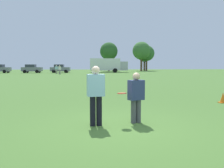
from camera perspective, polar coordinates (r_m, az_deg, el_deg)
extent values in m
plane|color=#47702D|center=(6.81, 1.63, -9.99)|extent=(167.47, 167.47, 0.00)
cylinder|color=black|center=(6.71, -4.67, -6.53)|extent=(0.16, 0.16, 0.84)
cylinder|color=black|center=(6.75, -3.14, -6.46)|extent=(0.16, 0.16, 0.84)
cube|color=#9EC6E5|center=(6.63, -3.94, -0.29)|extent=(0.51, 0.35, 0.62)
sphere|color=beige|center=(6.61, -3.96, 3.34)|extent=(0.24, 0.24, 0.24)
cylinder|color=#4C4C51|center=(7.14, 6.38, -6.50)|extent=(0.16, 0.16, 0.69)
cylinder|color=#4C4C51|center=(7.05, 5.21, -6.64)|extent=(0.16, 0.16, 0.69)
cube|color=navy|center=(7.00, 5.84, -1.45)|extent=(0.51, 0.41, 0.59)
sphere|color=#D8AD8C|center=(6.97, 5.87, 1.82)|extent=(0.22, 0.22, 0.22)
cylinder|color=#E54C33|center=(6.77, 2.39, -2.26)|extent=(0.27, 0.27, 0.04)
cube|color=#D8590C|center=(11.87, 25.16, -4.06)|extent=(0.32, 0.32, 0.03)
cone|color=orange|center=(11.84, 25.20, -2.91)|extent=(0.24, 0.24, 0.45)
cube|color=slate|center=(55.97, -25.43, 3.23)|extent=(4.28, 1.99, 0.90)
cylinder|color=black|center=(56.43, -23.80, 2.83)|extent=(0.67, 0.25, 0.66)
cylinder|color=black|center=(54.57, -24.55, 2.76)|extent=(0.67, 0.25, 0.66)
cube|color=slate|center=(53.92, -18.76, 3.39)|extent=(4.28, 1.99, 0.90)
cube|color=#2D333D|center=(53.98, -19.03, 4.15)|extent=(2.07, 1.73, 0.64)
cylinder|color=black|center=(54.56, -17.14, 2.97)|extent=(0.67, 0.25, 0.66)
cylinder|color=black|center=(52.62, -17.68, 2.90)|extent=(0.67, 0.25, 0.66)
cylinder|color=black|center=(55.26, -19.76, 2.92)|extent=(0.67, 0.25, 0.66)
cylinder|color=black|center=(53.35, -20.39, 2.85)|extent=(0.67, 0.25, 0.66)
cube|color=slate|center=(53.07, -12.37, 3.51)|extent=(4.28, 1.99, 0.90)
cube|color=#2D333D|center=(53.11, -12.65, 4.29)|extent=(2.07, 1.73, 0.64)
cylinder|color=black|center=(53.87, -10.82, 3.08)|extent=(0.67, 0.25, 0.66)
cylinder|color=black|center=(51.89, -11.12, 3.01)|extent=(0.67, 0.25, 0.66)
cylinder|color=black|center=(54.29, -13.54, 3.04)|extent=(0.67, 0.25, 0.66)
cylinder|color=black|center=(52.33, -13.95, 2.98)|extent=(0.67, 0.25, 0.66)
cube|color=white|center=(54.15, -1.67, 4.75)|extent=(6.91, 2.80, 2.70)
cube|color=#B2B2B7|center=(54.40, 2.78, 4.38)|extent=(1.90, 2.38, 2.00)
cylinder|color=black|center=(55.62, 0.59, 3.36)|extent=(0.97, 0.32, 0.96)
cylinder|color=black|center=(52.88, 0.77, 3.29)|extent=(0.97, 0.32, 0.96)
cylinder|color=black|center=(55.53, -3.97, 3.35)|extent=(0.97, 0.32, 0.96)
cylinder|color=black|center=(52.79, -4.03, 3.28)|extent=(0.97, 0.32, 0.96)
cylinder|color=gray|center=(44.96, -12.42, 2.87)|extent=(0.16, 0.16, 0.84)
cylinder|color=gray|center=(45.07, -12.59, 2.87)|extent=(0.16, 0.16, 0.84)
cube|color=silver|center=(45.00, -12.52, 3.79)|extent=(0.52, 0.47, 0.60)
sphere|color=tan|center=(44.99, -12.53, 4.30)|extent=(0.23, 0.23, 0.23)
cylinder|color=gray|center=(48.69, -13.35, 2.97)|extent=(0.16, 0.16, 0.83)
cylinder|color=gray|center=(48.63, -13.16, 2.98)|extent=(0.16, 0.16, 0.83)
cube|color=#9EC6E5|center=(48.65, -13.27, 3.81)|extent=(0.50, 0.36, 0.59)
sphere|color=beige|center=(48.64, -13.28, 4.28)|extent=(0.22, 0.22, 0.22)
cylinder|color=brown|center=(65.15, -0.76, 4.61)|extent=(0.57, 0.57, 3.39)
sphere|color=#285623|center=(65.26, -0.77, 7.91)|extent=(4.85, 4.85, 4.85)
cylinder|color=brown|center=(68.15, 7.10, 4.66)|extent=(0.60, 0.60, 3.57)
sphere|color=#3D7033|center=(68.27, 7.13, 7.98)|extent=(5.11, 5.11, 5.11)
cylinder|color=brown|center=(70.63, 7.81, 4.39)|extent=(0.49, 0.49, 2.94)
sphere|color=#33662D|center=(70.69, 7.84, 7.03)|extent=(4.20, 4.20, 4.20)
cylinder|color=brown|center=(70.24, 8.32, 4.48)|extent=(0.53, 0.53, 3.19)
sphere|color=#33662D|center=(70.33, 8.35, 7.36)|extent=(4.55, 4.55, 4.55)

